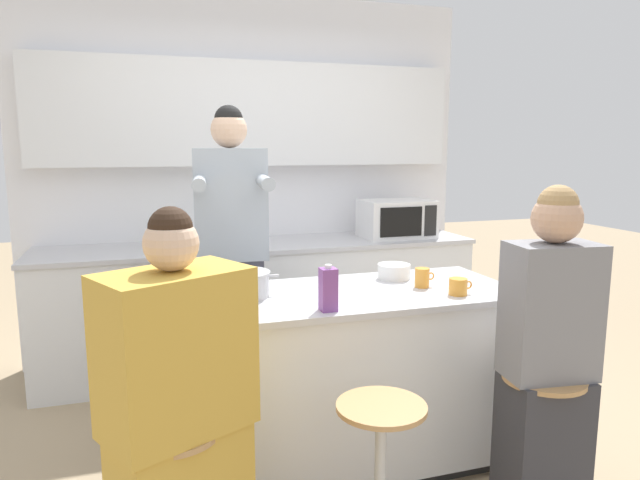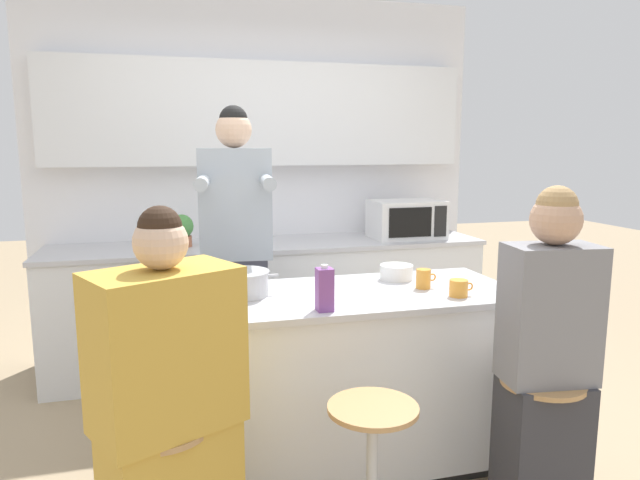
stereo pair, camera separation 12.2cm
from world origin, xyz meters
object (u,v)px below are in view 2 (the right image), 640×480
at_px(kitchen_island, 324,381).
at_px(juice_carton, 325,289).
at_px(person_seated_near, 546,373).
at_px(coffee_cup_near, 459,288).
at_px(microwave, 406,219).
at_px(bar_stool_rightmost, 538,450).
at_px(person_cooking, 237,265).
at_px(person_wrapped_blanket, 169,421).
at_px(coffee_cup_far, 424,279).
at_px(cooking_pot, 241,283).
at_px(fruit_bowl, 148,305).
at_px(potted_plant, 182,230).

xyz_separation_m(kitchen_island, juice_carton, (-0.07, -0.27, 0.54)).
height_order(person_seated_near, coffee_cup_near, person_seated_near).
relative_size(person_seated_near, juice_carton, 7.13).
distance_m(juice_carton, microwave, 2.02).
relative_size(bar_stool_rightmost, coffee_cup_near, 5.36).
distance_m(bar_stool_rightmost, coffee_cup_near, 0.76).
distance_m(person_cooking, person_seated_near, 1.76).
xyz_separation_m(kitchen_island, person_wrapped_blanket, (-0.73, -0.65, 0.21)).
distance_m(person_cooking, coffee_cup_far, 1.11).
bearing_deg(cooking_pot, juice_carton, -47.30).
relative_size(person_cooking, fruit_bowl, 10.00).
distance_m(person_wrapped_blanket, coffee_cup_far, 1.42).
bearing_deg(person_seated_near, juice_carton, 163.16).
height_order(cooking_pot, juice_carton, juice_carton).
bearing_deg(cooking_pot, coffee_cup_far, -5.81).
bearing_deg(coffee_cup_near, juice_carton, -174.64).
bearing_deg(juice_carton, cooking_pot, 132.70).
xyz_separation_m(person_wrapped_blanket, fruit_bowl, (-0.07, 0.57, 0.26)).
bearing_deg(coffee_cup_near, person_cooking, 135.58).
height_order(fruit_bowl, juice_carton, juice_carton).
bearing_deg(person_wrapped_blanket, fruit_bowl, 71.14).
height_order(cooking_pot, coffee_cup_near, cooking_pot).
relative_size(kitchen_island, fruit_bowl, 10.44).
xyz_separation_m(bar_stool_rightmost, person_wrapped_blanket, (-1.49, 0.00, 0.33)).
height_order(cooking_pot, potted_plant, potted_plant).
xyz_separation_m(kitchen_island, coffee_cup_far, (0.51, -0.02, 0.49)).
distance_m(kitchen_island, person_wrapped_blanket, 1.00).
bearing_deg(fruit_bowl, coffee_cup_near, -5.34).
height_order(person_seated_near, potted_plant, person_seated_near).
xyz_separation_m(cooking_pot, juice_carton, (0.31, -0.34, 0.03)).
distance_m(person_wrapped_blanket, coffee_cup_near, 1.43).
xyz_separation_m(microwave, potted_plant, (-1.66, 0.04, -0.02)).
bearing_deg(juice_carton, kitchen_island, 75.04).
xyz_separation_m(person_wrapped_blanket, person_seated_near, (1.50, 0.00, 0.01)).
bearing_deg(coffee_cup_far, juice_carton, -156.84).
relative_size(kitchen_island, potted_plant, 8.45).
height_order(bar_stool_rightmost, juice_carton, juice_carton).
distance_m(fruit_bowl, microwave, 2.38).
xyz_separation_m(person_cooking, microwave, (1.37, 0.71, 0.13)).
bearing_deg(microwave, coffee_cup_far, -110.40).
distance_m(person_cooking, coffee_cup_near, 1.30).
xyz_separation_m(coffee_cup_near, juice_carton, (-0.67, -0.06, 0.05)).
bearing_deg(juice_carton, person_seated_near, -23.97).
bearing_deg(potted_plant, person_seated_near, -56.64).
xyz_separation_m(bar_stool_rightmost, microwave, (0.28, 2.06, 0.72)).
xyz_separation_m(person_seated_near, juice_carton, (-0.84, 0.37, 0.32)).
height_order(bar_stool_rightmost, cooking_pot, cooking_pot).
height_order(coffee_cup_far, potted_plant, potted_plant).
bearing_deg(fruit_bowl, microwave, 38.92).
height_order(kitchen_island, potted_plant, potted_plant).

